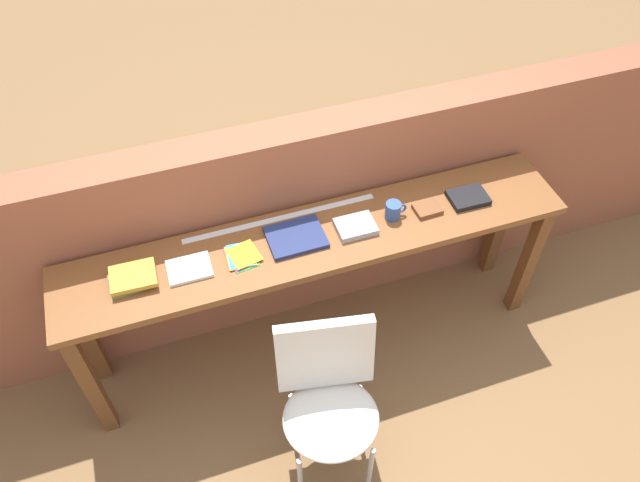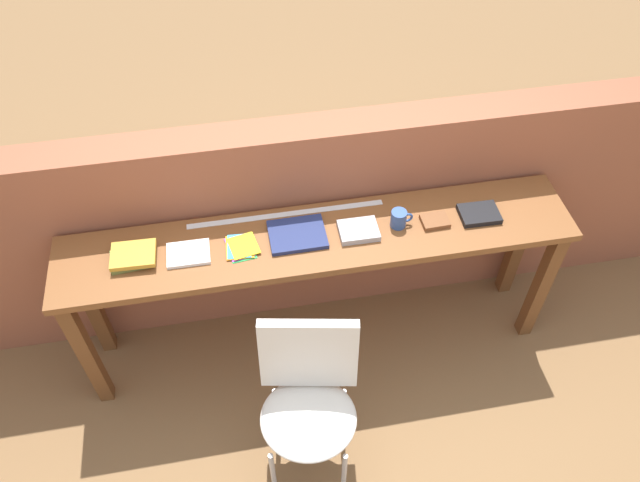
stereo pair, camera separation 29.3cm
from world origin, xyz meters
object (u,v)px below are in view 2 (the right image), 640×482
at_px(magazine_cycling, 188,254).
at_px(book_repair_rightmost, 479,214).
at_px(mug, 399,219).
at_px(leather_journal_brown, 435,221).
at_px(book_stack_leftmost, 133,257).
at_px(chair_white_moulded, 309,396).
at_px(pamphlet_pile_colourful, 241,247).
at_px(book_open_centre, 297,234).

relative_size(magazine_cycling, book_repair_rightmost, 1.03).
height_order(mug, book_repair_rightmost, mug).
distance_m(magazine_cycling, leather_journal_brown, 1.19).
bearing_deg(book_stack_leftmost, magazine_cycling, -2.95).
relative_size(magazine_cycling, leather_journal_brown, 1.52).
height_order(chair_white_moulded, pamphlet_pile_colourful, pamphlet_pile_colourful).
bearing_deg(pamphlet_pile_colourful, chair_white_moulded, -71.29).
xyz_separation_m(chair_white_moulded, leather_journal_brown, (0.73, 0.62, 0.37)).
distance_m(book_stack_leftmost, book_repair_rightmost, 1.67).
distance_m(pamphlet_pile_colourful, mug, 0.77).
bearing_deg(book_stack_leftmost, book_open_centre, 1.04).
distance_m(pamphlet_pile_colourful, book_open_centre, 0.27).
bearing_deg(mug, magazine_cycling, -179.35).
xyz_separation_m(book_open_centre, leather_journal_brown, (0.67, -0.03, 0.00)).
distance_m(chair_white_moulded, book_open_centre, 0.75).
distance_m(book_open_centre, book_repair_rightmost, 0.90).
distance_m(leather_journal_brown, book_repair_rightmost, 0.23).
height_order(leather_journal_brown, book_repair_rightmost, book_repair_rightmost).
xyz_separation_m(chair_white_moulded, book_repair_rightmost, (0.96, 0.63, 0.37)).
relative_size(book_stack_leftmost, leather_journal_brown, 1.66).
height_order(chair_white_moulded, book_repair_rightmost, book_repair_rightmost).
distance_m(book_stack_leftmost, magazine_cycling, 0.25).
bearing_deg(chair_white_moulded, mug, 49.09).
bearing_deg(mug, pamphlet_pile_colourful, -179.16).
xyz_separation_m(magazine_cycling, book_repair_rightmost, (1.42, 0.00, 0.01)).
relative_size(chair_white_moulded, leather_journal_brown, 6.86).
distance_m(pamphlet_pile_colourful, book_repair_rightmost, 1.17).
bearing_deg(mug, book_open_centre, 178.21).
bearing_deg(mug, book_repair_rightmost, -1.47).
height_order(book_open_centre, leather_journal_brown, same).
bearing_deg(book_open_centre, mug, -2.23).
distance_m(chair_white_moulded, mug, 0.93).
bearing_deg(magazine_cycling, mug, 1.16).
relative_size(magazine_cycling, mug, 1.80).
height_order(pamphlet_pile_colourful, book_repair_rightmost, book_repair_rightmost).
bearing_deg(leather_journal_brown, book_open_centre, 175.61).
relative_size(magazine_cycling, book_open_centre, 0.73).
bearing_deg(leather_journal_brown, book_repair_rightmost, -0.40).
bearing_deg(book_stack_leftmost, chair_white_moulded, -42.23).
bearing_deg(pamphlet_pile_colourful, book_repair_rightmost, 0.04).
height_order(magazine_cycling, leather_journal_brown, leather_journal_brown).
bearing_deg(chair_white_moulded, magazine_cycling, 125.98).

